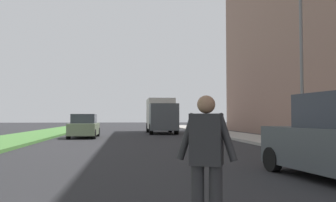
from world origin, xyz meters
name	(u,v)px	position (x,y,z in m)	size (l,w,h in m)	color
ground_plane	(129,136)	(0.00, 30.00, 0.00)	(140.00, 140.00, 0.00)	#262628
median_strip	(23,137)	(-7.04, 28.00, 0.07)	(3.88, 64.00, 0.15)	#477A38
sidewalk_right	(240,136)	(7.89, 28.00, 0.07)	(3.00, 64.00, 0.15)	#9E9991
street_lamp_right	(299,45)	(7.29, 18.01, 4.59)	(1.02, 0.24, 7.50)	slate
pedestrian_performer	(206,158)	(0.74, 7.73, 0.93)	(0.72, 0.39, 1.69)	#262628
sedan_midblock	(84,127)	(-3.11, 28.50, 0.77)	(1.85, 4.26, 1.65)	gray
truck_box_delivery	(161,115)	(2.87, 34.69, 1.63)	(2.40, 6.20, 3.10)	#474C51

